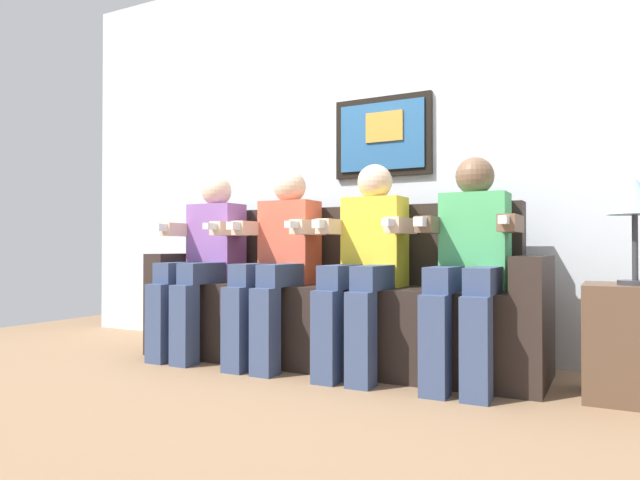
# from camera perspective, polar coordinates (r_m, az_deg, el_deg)

# --- Properties ---
(ground_plane) EXTENTS (6.10, 6.10, 0.00)m
(ground_plane) POSITION_cam_1_polar(r_m,az_deg,el_deg) (3.03, -1.35, -13.33)
(ground_plane) COLOR #8C6B4C
(back_wall_assembly) EXTENTS (4.69, 0.10, 2.60)m
(back_wall_assembly) POSITION_cam_1_polar(r_m,az_deg,el_deg) (3.70, 4.52, 9.25)
(back_wall_assembly) COLOR silver
(back_wall_assembly) RESTS_ON ground_plane
(couch) EXTENTS (2.29, 0.58, 0.90)m
(couch) POSITION_cam_1_polar(r_m,az_deg,el_deg) (3.26, 1.45, -6.86)
(couch) COLOR #2D231E
(couch) RESTS_ON ground_plane
(person_leftmost) EXTENTS (0.46, 0.56, 1.11)m
(person_leftmost) POSITION_cam_1_polar(r_m,az_deg,el_deg) (3.54, -11.57, -1.60)
(person_leftmost) COLOR #8C59A5
(person_leftmost) RESTS_ON ground_plane
(person_left_center) EXTENTS (0.46, 0.56, 1.11)m
(person_left_center) POSITION_cam_1_polar(r_m,az_deg,el_deg) (3.23, -4.16, -1.70)
(person_left_center) COLOR #D8593F
(person_left_center) RESTS_ON ground_plane
(person_right_center) EXTENTS (0.46, 0.56, 1.11)m
(person_right_center) POSITION_cam_1_polar(r_m,az_deg,el_deg) (2.98, 4.65, -1.78)
(person_right_center) COLOR yellow
(person_right_center) RESTS_ON ground_plane
(person_rightmost) EXTENTS (0.46, 0.56, 1.11)m
(person_rightmost) POSITION_cam_1_polar(r_m,az_deg,el_deg) (2.81, 14.77, -1.82)
(person_rightmost) COLOR #4CB266
(person_rightmost) RESTS_ON ground_plane
(side_table_right) EXTENTS (0.40, 0.40, 0.50)m
(side_table_right) POSITION_cam_1_polar(r_m,az_deg,el_deg) (2.84, 29.02, -8.96)
(side_table_right) COLOR brown
(side_table_right) RESTS_ON ground_plane
(table_lamp) EXTENTS (0.22, 0.22, 0.46)m
(table_lamp) POSITION_cam_1_polar(r_m,az_deg,el_deg) (2.76, 29.03, 3.46)
(table_lamp) COLOR #333338
(table_lamp) RESTS_ON side_table_right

